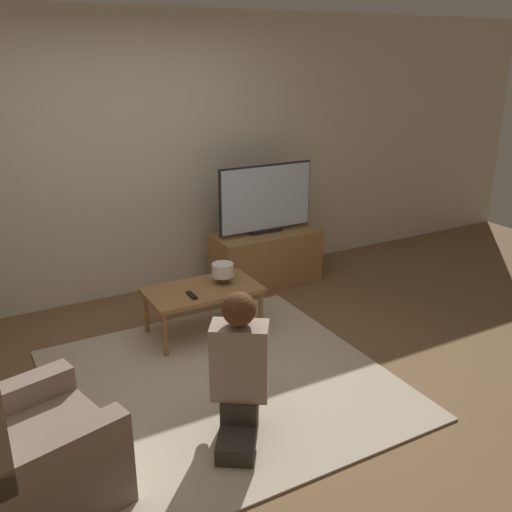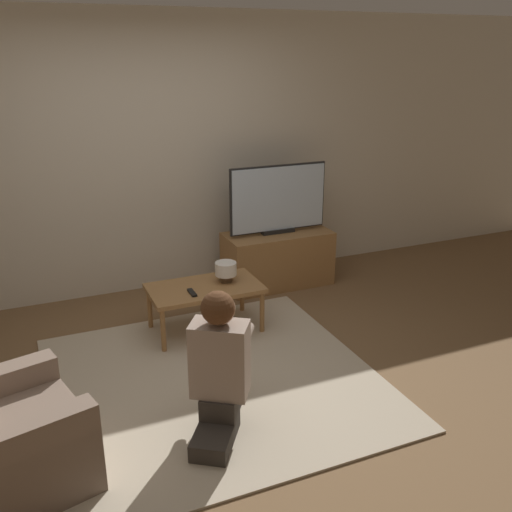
# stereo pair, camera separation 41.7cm
# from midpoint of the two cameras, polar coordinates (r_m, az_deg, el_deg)

# --- Properties ---
(ground_plane) EXTENTS (10.00, 10.00, 0.00)m
(ground_plane) POSITION_cam_midpoint_polar(r_m,az_deg,el_deg) (4.17, -6.24, -12.66)
(ground_plane) COLOR brown
(wall_back) EXTENTS (10.00, 0.06, 2.60)m
(wall_back) POSITION_cam_midpoint_polar(r_m,az_deg,el_deg) (5.44, -14.89, 9.33)
(wall_back) COLOR beige
(wall_back) RESTS_ON ground_plane
(rug) EXTENTS (2.26, 2.24, 0.02)m
(rug) POSITION_cam_midpoint_polar(r_m,az_deg,el_deg) (4.17, -6.25, -12.57)
(rug) COLOR #BCAD93
(rug) RESTS_ON ground_plane
(tv_stand) EXTENTS (1.06, 0.48, 0.54)m
(tv_stand) POSITION_cam_midpoint_polar(r_m,az_deg,el_deg) (5.71, -1.12, -0.26)
(tv_stand) COLOR olive
(tv_stand) RESTS_ON ground_plane
(tv) EXTENTS (0.99, 0.08, 0.67)m
(tv) POSITION_cam_midpoint_polar(r_m,az_deg,el_deg) (5.53, -1.18, 5.72)
(tv) COLOR black
(tv) RESTS_ON tv_stand
(coffee_table) EXTENTS (0.92, 0.53, 0.41)m
(coffee_table) POSITION_cam_midpoint_polar(r_m,az_deg,el_deg) (4.71, -7.89, -3.74)
(coffee_table) COLOR olive
(coffee_table) RESTS_ON ground_plane
(armchair) EXTENTS (0.89, 0.89, 0.95)m
(armchair) POSITION_cam_midpoint_polar(r_m,az_deg,el_deg) (3.34, -25.66, -17.82)
(armchair) COLOR #7A6656
(armchair) RESTS_ON ground_plane
(person_kneeling) EXTENTS (0.63, 0.77, 0.93)m
(person_kneeling) POSITION_cam_midpoint_polar(r_m,az_deg,el_deg) (3.44, -5.19, -10.82)
(person_kneeling) COLOR #332D28
(person_kneeling) RESTS_ON rug
(table_lamp) EXTENTS (0.18, 0.18, 0.17)m
(table_lamp) POSITION_cam_midpoint_polar(r_m,az_deg,el_deg) (4.74, -5.87, -1.57)
(table_lamp) COLOR #4C3823
(table_lamp) RESTS_ON coffee_table
(remote) EXTENTS (0.04, 0.15, 0.02)m
(remote) POSITION_cam_midpoint_polar(r_m,az_deg,el_deg) (4.55, -9.07, -3.95)
(remote) COLOR black
(remote) RESTS_ON coffee_table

